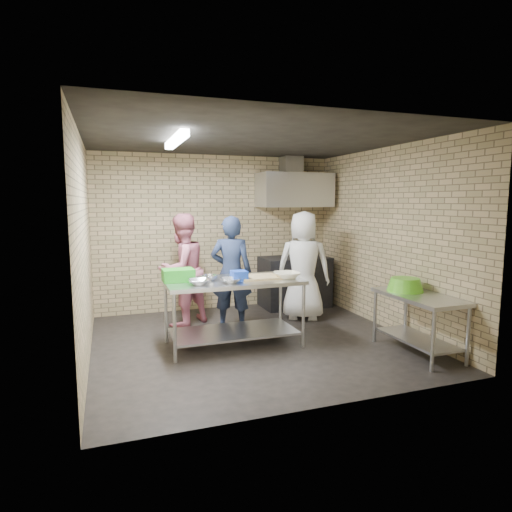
{
  "coord_description": "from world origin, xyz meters",
  "views": [
    {
      "loc": [
        -1.84,
        -5.36,
        1.9
      ],
      "look_at": [
        0.1,
        0.2,
        1.15
      ],
      "focal_mm": 30.06,
      "sensor_mm": 36.0,
      "label": 1
    }
  ],
  "objects_px": {
    "green_crate": "(178,275)",
    "green_basin": "(405,284)",
    "woman_pink": "(182,270)",
    "man_navy": "(231,273)",
    "woman_white": "(303,266)",
    "prep_table": "(234,312)",
    "stove": "(295,282)",
    "side_counter": "(418,324)",
    "bottle_green": "(312,195)",
    "blue_tub": "(239,276)"
  },
  "relations": [
    {
      "from": "stove",
      "to": "blue_tub",
      "type": "distance_m",
      "value": 2.45
    },
    {
      "from": "prep_table",
      "to": "side_counter",
      "type": "bearing_deg",
      "value": -26.88
    },
    {
      "from": "side_counter",
      "to": "green_basin",
      "type": "height_order",
      "value": "green_basin"
    },
    {
      "from": "green_basin",
      "to": "man_navy",
      "type": "xyz_separation_m",
      "value": [
        -1.9,
        1.55,
        0.01
      ]
    },
    {
      "from": "green_crate",
      "to": "blue_tub",
      "type": "bearing_deg",
      "value": -16.35
    },
    {
      "from": "prep_table",
      "to": "stove",
      "type": "height_order",
      "value": "stove"
    },
    {
      "from": "green_basin",
      "to": "man_navy",
      "type": "distance_m",
      "value": 2.45
    },
    {
      "from": "bottle_green",
      "to": "woman_pink",
      "type": "height_order",
      "value": "bottle_green"
    },
    {
      "from": "woman_white",
      "to": "green_crate",
      "type": "bearing_deg",
      "value": 44.09
    },
    {
      "from": "stove",
      "to": "man_navy",
      "type": "xyz_separation_m",
      "value": [
        -1.47,
        -0.95,
        0.4
      ]
    },
    {
      "from": "green_crate",
      "to": "woman_white",
      "type": "bearing_deg",
      "value": 19.26
    },
    {
      "from": "blue_tub",
      "to": "green_basin",
      "type": "relative_size",
      "value": 0.43
    },
    {
      "from": "green_crate",
      "to": "blue_tub",
      "type": "height_order",
      "value": "green_crate"
    },
    {
      "from": "woman_pink",
      "to": "blue_tub",
      "type": "bearing_deg",
      "value": 80.69
    },
    {
      "from": "bottle_green",
      "to": "green_crate",
      "type": "bearing_deg",
      "value": -147.15
    },
    {
      "from": "stove",
      "to": "green_basin",
      "type": "relative_size",
      "value": 2.61
    },
    {
      "from": "prep_table",
      "to": "side_counter",
      "type": "xyz_separation_m",
      "value": [
        2.1,
        -1.06,
        -0.07
      ]
    },
    {
      "from": "green_basin",
      "to": "woman_white",
      "type": "height_order",
      "value": "woman_white"
    },
    {
      "from": "stove",
      "to": "green_crate",
      "type": "height_order",
      "value": "green_crate"
    },
    {
      "from": "green_crate",
      "to": "woman_pink",
      "type": "height_order",
      "value": "woman_pink"
    },
    {
      "from": "green_basin",
      "to": "woman_white",
      "type": "xyz_separation_m",
      "value": [
        -0.65,
        1.68,
        0.04
      ]
    },
    {
      "from": "green_crate",
      "to": "green_basin",
      "type": "xyz_separation_m",
      "value": [
        2.78,
        -0.93,
        -0.13
      ]
    },
    {
      "from": "green_crate",
      "to": "green_basin",
      "type": "relative_size",
      "value": 0.86
    },
    {
      "from": "woman_pink",
      "to": "bottle_green",
      "type": "bearing_deg",
      "value": 164.52
    },
    {
      "from": "blue_tub",
      "to": "green_basin",
      "type": "distance_m",
      "value": 2.15
    },
    {
      "from": "man_navy",
      "to": "green_crate",
      "type": "bearing_deg",
      "value": 59.13
    },
    {
      "from": "prep_table",
      "to": "man_navy",
      "type": "distance_m",
      "value": 0.86
    },
    {
      "from": "woman_pink",
      "to": "woman_white",
      "type": "relative_size",
      "value": 0.98
    },
    {
      "from": "side_counter",
      "to": "bottle_green",
      "type": "relative_size",
      "value": 8.0
    },
    {
      "from": "bottle_green",
      "to": "woman_pink",
      "type": "xyz_separation_m",
      "value": [
        -2.58,
        -0.76,
        -1.15
      ]
    },
    {
      "from": "blue_tub",
      "to": "man_navy",
      "type": "height_order",
      "value": "man_navy"
    },
    {
      "from": "green_basin",
      "to": "stove",
      "type": "bearing_deg",
      "value": 99.76
    },
    {
      "from": "bottle_green",
      "to": "man_navy",
      "type": "distance_m",
      "value": 2.54
    },
    {
      "from": "woman_pink",
      "to": "stove",
      "type": "bearing_deg",
      "value": 161.81
    },
    {
      "from": "prep_table",
      "to": "green_basin",
      "type": "relative_size",
      "value": 3.85
    },
    {
      "from": "green_crate",
      "to": "man_navy",
      "type": "height_order",
      "value": "man_navy"
    },
    {
      "from": "woman_pink",
      "to": "green_basin",
      "type": "bearing_deg",
      "value": 110.33
    },
    {
      "from": "prep_table",
      "to": "blue_tub",
      "type": "relative_size",
      "value": 9.0
    },
    {
      "from": "stove",
      "to": "woman_white",
      "type": "bearing_deg",
      "value": -105.02
    },
    {
      "from": "green_basin",
      "to": "bottle_green",
      "type": "xyz_separation_m",
      "value": [
        0.02,
        2.74,
        1.18
      ]
    },
    {
      "from": "prep_table",
      "to": "green_basin",
      "type": "xyz_separation_m",
      "value": [
        2.08,
        -0.81,
        0.39
      ]
    },
    {
      "from": "woman_pink",
      "to": "man_navy",
      "type": "bearing_deg",
      "value": 114.69
    },
    {
      "from": "prep_table",
      "to": "stove",
      "type": "xyz_separation_m",
      "value": [
        1.65,
        1.69,
        0.01
      ]
    },
    {
      "from": "blue_tub",
      "to": "man_navy",
      "type": "relative_size",
      "value": 0.12
    },
    {
      "from": "stove",
      "to": "bottle_green",
      "type": "height_order",
      "value": "bottle_green"
    },
    {
      "from": "side_counter",
      "to": "bottle_green",
      "type": "xyz_separation_m",
      "value": [
        0.0,
        2.99,
        1.64
      ]
    },
    {
      "from": "stove",
      "to": "green_crate",
      "type": "bearing_deg",
      "value": -146.29
    },
    {
      "from": "side_counter",
      "to": "woman_white",
      "type": "xyz_separation_m",
      "value": [
        -0.67,
        1.93,
        0.5
      ]
    },
    {
      "from": "green_basin",
      "to": "side_counter",
      "type": "bearing_deg",
      "value": -85.43
    },
    {
      "from": "man_navy",
      "to": "woman_pink",
      "type": "distance_m",
      "value": 0.79
    }
  ]
}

